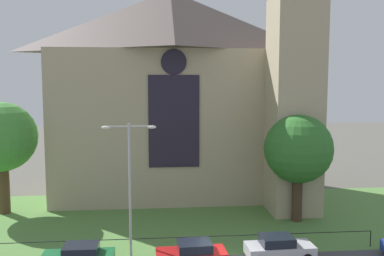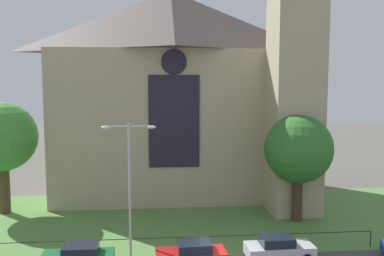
{
  "view_description": "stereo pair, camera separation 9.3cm",
  "coord_description": "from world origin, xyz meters",
  "px_view_note": "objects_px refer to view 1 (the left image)",
  "views": [
    {
      "loc": [
        -3.73,
        -23.63,
        10.93
      ],
      "look_at": [
        -0.76,
        8.0,
        7.6
      ],
      "focal_mm": 39.38,
      "sensor_mm": 36.0,
      "label": 1
    },
    {
      "loc": [
        -3.63,
        -23.64,
        10.93
      ],
      "look_at": [
        -0.76,
        8.0,
        7.6
      ],
      "focal_mm": 39.38,
      "sensor_mm": 36.0,
      "label": 2
    }
  ],
  "objects_px": {
    "streetlamp_near": "(130,173)",
    "parked_car_silver": "(279,248)",
    "church_building": "(179,91)",
    "tree_right_near": "(298,150)",
    "parked_car_red": "(192,254)",
    "tree_left_far": "(2,138)"
  },
  "relations": [
    {
      "from": "tree_right_near",
      "to": "church_building",
      "type": "bearing_deg",
      "value": 131.96
    },
    {
      "from": "church_building",
      "to": "tree_right_near",
      "type": "bearing_deg",
      "value": -48.04
    },
    {
      "from": "tree_right_near",
      "to": "parked_car_silver",
      "type": "xyz_separation_m",
      "value": [
        -3.64,
        -7.14,
        -5.04
      ]
    },
    {
      "from": "streetlamp_near",
      "to": "tree_left_far",
      "type": "bearing_deg",
      "value": 137.65
    },
    {
      "from": "streetlamp_near",
      "to": "parked_car_silver",
      "type": "relative_size",
      "value": 2.0
    },
    {
      "from": "parked_car_red",
      "to": "tree_right_near",
      "type": "bearing_deg",
      "value": -142.68
    },
    {
      "from": "parked_car_silver",
      "to": "tree_right_near",
      "type": "bearing_deg",
      "value": 61.17
    },
    {
      "from": "tree_right_near",
      "to": "parked_car_red",
      "type": "height_order",
      "value": "tree_right_near"
    },
    {
      "from": "church_building",
      "to": "tree_left_far",
      "type": "relative_size",
      "value": 2.75
    },
    {
      "from": "parked_car_silver",
      "to": "church_building",
      "type": "bearing_deg",
      "value": 105.17
    },
    {
      "from": "tree_left_far",
      "to": "parked_car_red",
      "type": "bearing_deg",
      "value": -38.8
    },
    {
      "from": "tree_right_near",
      "to": "parked_car_silver",
      "type": "distance_m",
      "value": 9.47
    },
    {
      "from": "streetlamp_near",
      "to": "parked_car_silver",
      "type": "height_order",
      "value": "streetlamp_near"
    },
    {
      "from": "church_building",
      "to": "streetlamp_near",
      "type": "bearing_deg",
      "value": -104.59
    },
    {
      "from": "tree_left_far",
      "to": "parked_car_silver",
      "type": "relative_size",
      "value": 2.22
    },
    {
      "from": "tree_left_far",
      "to": "parked_car_silver",
      "type": "distance_m",
      "value": 24.06
    },
    {
      "from": "church_building",
      "to": "streetlamp_near",
      "type": "distance_m",
      "value": 16.87
    },
    {
      "from": "streetlamp_near",
      "to": "parked_car_red",
      "type": "height_order",
      "value": "streetlamp_near"
    },
    {
      "from": "tree_right_near",
      "to": "parked_car_red",
      "type": "xyz_separation_m",
      "value": [
        -9.15,
        -7.63,
        -5.04
      ]
    },
    {
      "from": "tree_left_far",
      "to": "parked_car_red",
      "type": "distance_m",
      "value": 19.92
    },
    {
      "from": "tree_right_near",
      "to": "parked_car_red",
      "type": "distance_m",
      "value": 12.94
    },
    {
      "from": "streetlamp_near",
      "to": "parked_car_red",
      "type": "bearing_deg",
      "value": -25.83
    }
  ]
}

